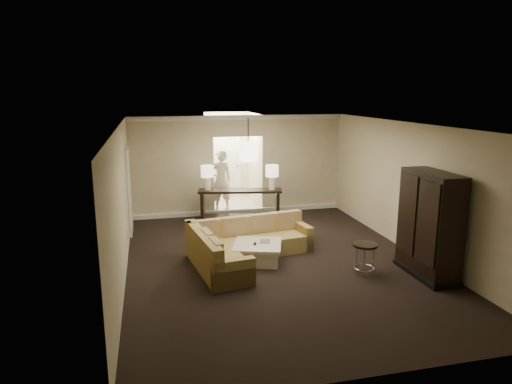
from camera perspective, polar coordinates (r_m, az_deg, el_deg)
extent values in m
plane|color=black|center=(9.53, 2.60, -8.73)|extent=(8.00, 8.00, 0.00)
cube|color=beige|center=(12.94, -2.21, 3.39)|extent=(6.00, 0.04, 2.80)
cube|color=beige|center=(5.56, 14.30, -9.58)|extent=(6.00, 0.04, 2.80)
cube|color=beige|center=(8.79, -16.46, -1.50)|extent=(0.04, 8.00, 2.80)
cube|color=beige|center=(10.34, 18.88, 0.39)|extent=(0.04, 8.00, 2.80)
cube|color=silver|center=(8.91, 2.78, 8.31)|extent=(6.00, 8.00, 0.02)
cube|color=silver|center=(12.74, -2.22, 9.27)|extent=(6.00, 0.10, 0.12)
cube|color=silver|center=(13.17, -2.12, -2.41)|extent=(6.00, 0.10, 0.12)
cube|color=white|center=(11.60, -15.56, 0.10)|extent=(0.05, 0.90, 2.10)
cube|color=beige|center=(14.18, -2.95, -1.58)|extent=(1.40, 2.00, 0.01)
cube|color=beige|center=(13.80, -5.88, 3.91)|extent=(0.04, 2.00, 2.80)
cube|color=beige|center=(14.05, -0.20, 4.13)|extent=(0.04, 2.00, 2.80)
cube|color=beige|center=(14.88, -3.71, 4.58)|extent=(1.40, 0.04, 2.80)
cube|color=white|center=(14.91, -3.67, 3.23)|extent=(0.90, 0.05, 2.10)
cube|color=brown|center=(9.92, -0.65, -6.72)|extent=(2.74, 1.17, 0.37)
cube|color=brown|center=(8.73, -3.96, -9.48)|extent=(0.97, 1.34, 0.37)
cube|color=brown|center=(10.06, -1.26, -4.12)|extent=(2.65, 0.60, 0.41)
cube|color=brown|center=(8.92, -6.67, -6.40)|extent=(0.52, 2.13, 0.41)
cube|color=brown|center=(10.37, 5.76, -5.39)|extent=(0.29, 0.81, 0.55)
cube|color=brown|center=(8.23, -2.82, -10.21)|extent=(0.81, 0.29, 0.55)
cube|color=#9D8554|center=(9.73, -6.54, -4.67)|extent=(0.56, 0.22, 0.41)
cube|color=#9D8554|center=(9.91, -2.84, -4.27)|extent=(0.56, 0.22, 0.41)
cube|color=#9D8554|center=(10.13, 0.71, -3.88)|extent=(0.56, 0.22, 0.41)
cube|color=#9D8554|center=(10.40, 4.08, -3.48)|extent=(0.56, 0.22, 0.41)
cube|color=#9D8554|center=(9.02, -6.17, -6.05)|extent=(0.22, 0.54, 0.41)
cube|color=#9D8554|center=(8.46, -5.03, -7.30)|extent=(0.22, 0.54, 0.41)
cube|color=white|center=(9.51, 0.19, -7.71)|extent=(1.09, 1.09, 0.33)
cube|color=white|center=(9.44, 0.19, -6.62)|extent=(1.21, 1.21, 0.06)
cube|color=black|center=(9.39, -0.13, -6.48)|extent=(0.09, 0.16, 0.02)
cube|color=#BDB0A5|center=(9.56, 1.12, -6.16)|extent=(0.29, 0.34, 0.01)
cube|color=black|center=(12.25, -2.02, 0.16)|extent=(2.28, 0.93, 0.06)
cube|color=black|center=(12.39, -6.70, -1.80)|extent=(0.17, 0.46, 0.81)
cube|color=black|center=(12.39, 2.69, -1.72)|extent=(0.17, 0.46, 0.81)
cube|color=black|center=(12.42, -1.99, -3.04)|extent=(2.18, 0.86, 0.04)
cube|color=black|center=(9.16, 20.91, -3.84)|extent=(0.55, 1.34, 2.01)
cube|color=black|center=(8.70, 20.64, -3.69)|extent=(0.03, 0.59, 1.53)
cube|color=black|center=(9.24, 18.35, -2.59)|extent=(0.03, 0.59, 1.53)
cube|color=black|center=(9.46, 20.45, -9.41)|extent=(0.59, 1.39, 0.10)
cylinder|color=black|center=(9.02, 13.50, -6.45)|extent=(0.48, 0.48, 0.04)
torus|color=silver|center=(9.18, 13.35, -9.21)|extent=(0.40, 0.40, 0.03)
cylinder|color=silver|center=(9.20, 14.44, -8.06)|extent=(0.03, 0.03, 0.56)
cylinder|color=silver|center=(9.21, 12.44, -7.93)|extent=(0.03, 0.03, 0.56)
cylinder|color=silver|center=(8.94, 13.35, -8.60)|extent=(0.03, 0.03, 0.56)
cylinder|color=white|center=(12.24, -6.06, 1.08)|extent=(0.16, 0.16, 0.35)
cylinder|color=beige|center=(12.17, -6.10, 2.60)|extent=(0.34, 0.34, 0.30)
cylinder|color=white|center=(12.24, 2.01, 1.14)|extent=(0.16, 0.16, 0.35)
cylinder|color=beige|center=(12.18, 2.02, 2.66)|extent=(0.34, 0.34, 0.30)
cylinder|color=black|center=(11.54, -0.99, 7.79)|extent=(0.02, 0.02, 0.60)
cube|color=#F3E4BE|center=(11.60, -0.98, 5.08)|extent=(0.38, 0.38, 0.48)
imported|color=beige|center=(13.29, -4.41, 1.86)|extent=(0.82, 0.64, 2.00)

